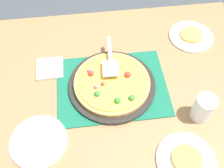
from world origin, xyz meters
TOP-DOWN VIEW (x-y plane):
  - ground_plane at (0.00, 0.00)m, footprint 8.00×8.00m
  - dining_table at (0.00, 0.00)m, footprint 1.40×1.00m
  - placemat at (0.00, 0.00)m, footprint 0.48×0.36m
  - pizza_pan at (0.00, 0.00)m, footprint 0.38×0.38m
  - pizza at (-0.00, -0.00)m, footprint 0.33×0.33m
  - plate_near_left at (0.23, -0.36)m, footprint 0.22×0.22m
  - plate_far_right at (0.44, 0.25)m, footprint 0.22×0.22m
  - plate_side at (-0.31, -0.22)m, footprint 0.22×0.22m
  - served_slice_left at (0.23, -0.36)m, footprint 0.11×0.11m
  - served_slice_right at (0.44, 0.25)m, footprint 0.11×0.11m
  - cup_near at (0.34, -0.19)m, footprint 0.08×0.08m
  - pizza_server at (0.01, 0.10)m, footprint 0.08×0.23m
  - napkin_stack at (-0.27, 0.13)m, footprint 0.12×0.12m

SIDE VIEW (x-z plane):
  - ground_plane at x=0.00m, z-range 0.00..0.00m
  - dining_table at x=0.00m, z-range 0.27..1.02m
  - placemat at x=0.00m, z-range 0.75..0.76m
  - plate_near_left at x=0.23m, z-range 0.75..0.76m
  - plate_far_right at x=0.44m, z-range 0.75..0.76m
  - plate_side at x=-0.31m, z-range 0.75..0.76m
  - napkin_stack at x=-0.27m, z-range 0.75..0.77m
  - pizza_pan at x=0.00m, z-range 0.76..0.77m
  - served_slice_left at x=0.23m, z-range 0.76..0.78m
  - served_slice_right at x=0.44m, z-range 0.76..0.78m
  - pizza at x=0.00m, z-range 0.76..0.81m
  - cup_near at x=0.34m, z-range 0.75..0.87m
  - pizza_server at x=0.01m, z-range 0.82..0.82m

